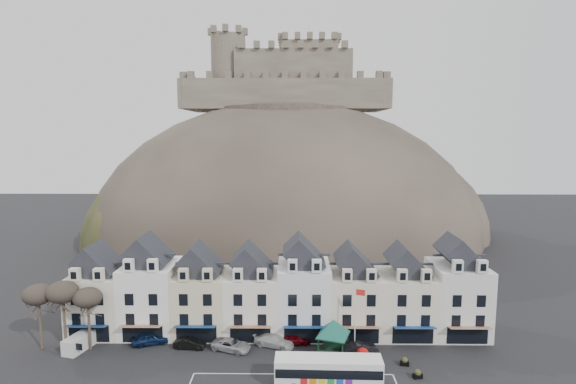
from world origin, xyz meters
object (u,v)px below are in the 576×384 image
object	(u,v)px
car_silver	(231,345)
red_buoy	(363,355)
car_navy	(150,338)
car_black	(190,343)
bus_shelter	(333,328)
white_van	(79,343)
car_charcoal	(360,348)
bus	(328,370)
car_maroon	(295,339)
flagpole	(356,315)
car_white	(274,341)

from	to	relation	value
car_silver	red_buoy	bearing A→B (deg)	-81.49
car_navy	car_black	size ratio (longest dim) A/B	1.16
bus_shelter	car_black	bearing A→B (deg)	-166.51
white_van	car_silver	xyz separation A→B (m)	(18.67, 0.10, -0.26)
white_van	car_charcoal	world-z (taller)	white_van
bus	car_maroon	distance (m)	9.98
flagpole	bus	bearing A→B (deg)	-117.93
white_van	car_maroon	distance (m)	26.52
bus_shelter	car_white	xyz separation A→B (m)	(-7.16, 2.22, -2.72)
car_white	car_charcoal	distance (m)	10.57
car_navy	car_black	xyz separation A→B (m)	(5.20, -1.03, -0.13)
bus	car_navy	bearing A→B (deg)	158.73
car_maroon	car_white	bearing A→B (deg)	91.69
car_maroon	car_charcoal	size ratio (longest dim) A/B	0.89
flagpole	white_van	world-z (taller)	flagpole
car_charcoal	car_maroon	bearing A→B (deg)	58.88
white_van	car_maroon	world-z (taller)	white_van
flagpole	car_navy	size ratio (longest dim) A/B	1.84
bus	car_charcoal	world-z (taller)	bus
car_navy	white_van	bearing A→B (deg)	81.56
red_buoy	car_black	world-z (taller)	red_buoy
white_van	car_navy	size ratio (longest dim) A/B	0.99
flagpole	car_white	distance (m)	10.80
car_charcoal	car_silver	bearing A→B (deg)	73.07
flagpole	car_silver	world-z (taller)	flagpole
car_white	bus	bearing A→B (deg)	-124.58
car_navy	bus	bearing A→B (deg)	-131.95
red_buoy	car_maroon	bearing A→B (deg)	149.92
car_navy	car_black	distance (m)	5.30
flagpole	car_silver	distance (m)	15.66
red_buoy	car_navy	bearing A→B (deg)	170.42
car_navy	car_maroon	distance (m)	18.19
car_navy	car_silver	world-z (taller)	car_navy
car_black	car_silver	world-z (taller)	car_silver
bus	red_buoy	bearing A→B (deg)	49.07
bus_shelter	flagpole	world-z (taller)	flagpole
bus	car_maroon	world-z (taller)	bus
car_silver	car_white	size ratio (longest dim) A/B	0.94
car_black	car_maroon	bearing A→B (deg)	-79.10
white_van	car_white	bearing A→B (deg)	18.01
white_van	car_silver	bearing A→B (deg)	15.47
flagpole	car_navy	distance (m)	25.89
car_black	car_silver	bearing A→B (deg)	-88.91
red_buoy	car_black	distance (m)	21.10
red_buoy	car_navy	world-z (taller)	red_buoy
bus_shelter	car_silver	bearing A→B (deg)	-166.69
car_charcoal	car_navy	bearing A→B (deg)	71.09
bus_shelter	white_van	distance (m)	31.15
bus	white_van	size ratio (longest dim) A/B	2.55
car_navy	red_buoy	bearing A→B (deg)	-118.67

